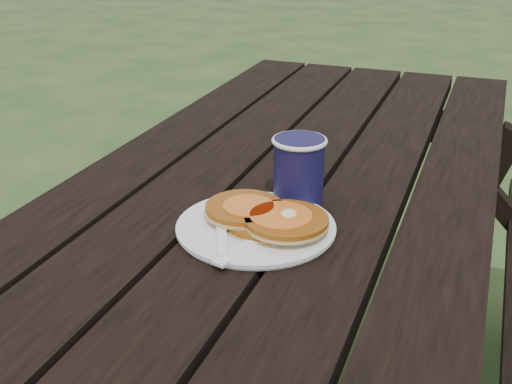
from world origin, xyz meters
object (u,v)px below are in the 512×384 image
(pancake_stack, at_px, (266,217))
(plate, at_px, (256,228))
(coffee_cup, at_px, (299,167))
(picnic_table, at_px, (282,342))

(pancake_stack, bearing_deg, plate, -161.99)
(pancake_stack, relative_size, coffee_cup, 1.76)
(plate, relative_size, pancake_stack, 1.20)
(plate, bearing_deg, picnic_table, 96.64)
(plate, height_order, pancake_stack, pancake_stack)
(picnic_table, relative_size, coffee_cup, 15.73)
(plate, height_order, coffee_cup, coffee_cup)
(picnic_table, height_order, coffee_cup, coffee_cup)
(pancake_stack, height_order, coffee_cup, coffee_cup)
(plate, bearing_deg, coffee_cup, 77.11)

